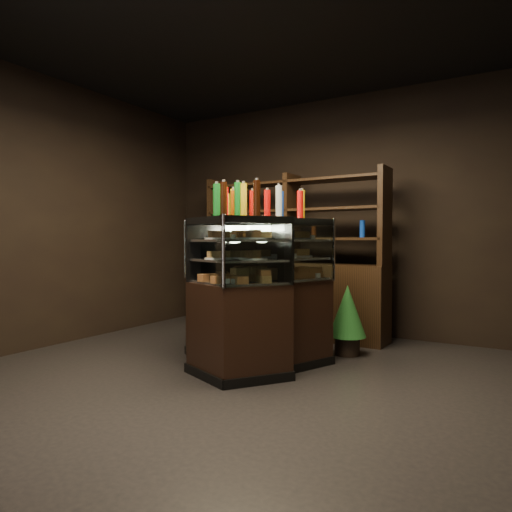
{
  "coord_description": "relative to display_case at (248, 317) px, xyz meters",
  "views": [
    {
      "loc": [
        2.07,
        -3.07,
        1.19
      ],
      "look_at": [
        0.03,
        0.36,
        1.05
      ],
      "focal_mm": 32.0,
      "sensor_mm": 36.0,
      "label": 1
    }
  ],
  "objects": [
    {
      "name": "back_shelving",
      "position": [
        -0.3,
        1.53,
        0.14
      ],
      "size": [
        2.4,
        0.49,
        2.0
      ],
      "rotation": [
        0.0,
        0.0,
        -0.03
      ],
      "color": "black",
      "rests_on": "ground"
    },
    {
      "name": "ground",
      "position": [
        0.15,
        -0.52,
        -0.47
      ],
      "size": [
        5.0,
        5.0,
        0.0
      ],
      "primitive_type": "plane",
      "color": "black",
      "rests_on": "ground"
    },
    {
      "name": "display_case",
      "position": [
        0.0,
        0.0,
        0.0
      ],
      "size": [
        1.5,
        1.42,
        1.39
      ],
      "rotation": [
        0.0,
        0.0,
        0.27
      ],
      "color": "black",
      "rests_on": "ground"
    },
    {
      "name": "potted_conifer",
      "position": [
        0.65,
        0.91,
        0.0
      ],
      "size": [
        0.38,
        0.38,
        0.82
      ],
      "rotation": [
        0.0,
        0.0,
        -0.09
      ],
      "color": "black",
      "rests_on": "ground"
    },
    {
      "name": "bottles_top",
      "position": [
        -0.0,
        0.0,
        1.06
      ],
      "size": [
        0.94,
        1.02,
        0.3
      ],
      "color": "#147223",
      "rests_on": "display_case"
    },
    {
      "name": "room_shell",
      "position": [
        0.15,
        -0.52,
        1.47
      ],
      "size": [
        5.02,
        5.02,
        3.01
      ],
      "color": "black",
      "rests_on": "ground"
    },
    {
      "name": "food_display",
      "position": [
        0.0,
        -0.0,
        0.59
      ],
      "size": [
        1.1,
        1.16,
        0.43
      ],
      "color": "#C18245",
      "rests_on": "display_case"
    }
  ]
}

